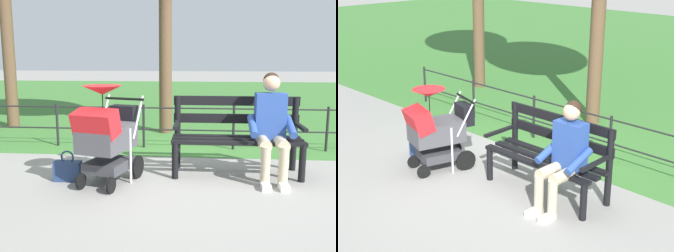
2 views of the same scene
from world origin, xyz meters
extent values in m
plane|color=gray|center=(0.00, 0.00, 0.00)|extent=(60.00, 60.00, 0.00)
cube|color=black|center=(-0.65, -0.18, 0.45)|extent=(1.60, 0.11, 0.04)
cube|color=black|center=(-0.65, 0.00, 0.45)|extent=(1.60, 0.11, 0.04)
cube|color=black|center=(-0.66, 0.18, 0.45)|extent=(1.60, 0.11, 0.04)
cube|color=black|center=(-0.65, -0.28, 0.67)|extent=(1.60, 0.05, 0.12)
cube|color=black|center=(-0.65, -0.28, 0.90)|extent=(1.60, 0.05, 0.12)
cylinder|color=black|center=(-1.41, 0.19, 0.23)|extent=(0.08, 0.08, 0.45)
cylinder|color=black|center=(-1.40, -0.29, 0.47)|extent=(0.08, 0.08, 0.95)
cube|color=black|center=(-1.40, -0.01, 0.63)|extent=(0.05, 0.56, 0.04)
cylinder|color=black|center=(0.09, 0.21, 0.23)|extent=(0.08, 0.08, 0.45)
cylinder|color=black|center=(0.10, -0.27, 0.47)|extent=(0.08, 0.08, 0.95)
cube|color=black|center=(0.10, 0.01, 0.63)|extent=(0.05, 0.56, 0.04)
cylinder|color=tan|center=(-1.14, 0.22, 0.47)|extent=(0.14, 0.40, 0.14)
cylinder|color=tan|center=(-0.94, 0.22, 0.47)|extent=(0.14, 0.40, 0.14)
cylinder|color=tan|center=(-1.14, 0.42, 0.24)|extent=(0.11, 0.11, 0.47)
cylinder|color=tan|center=(-0.94, 0.42, 0.24)|extent=(0.11, 0.11, 0.47)
cube|color=silver|center=(-1.14, 0.50, 0.04)|extent=(0.10, 0.22, 0.07)
cube|color=silver|center=(-0.94, 0.50, 0.04)|extent=(0.10, 0.22, 0.07)
cube|color=#284793|center=(-1.04, 0.00, 0.75)|extent=(0.36, 0.22, 0.56)
cylinder|color=#284793|center=(-1.26, 0.12, 0.65)|extent=(0.09, 0.43, 0.23)
cylinder|color=#284793|center=(-0.82, 0.12, 0.65)|extent=(0.09, 0.43, 0.23)
sphere|color=tan|center=(-1.04, 0.00, 1.15)|extent=(0.20, 0.20, 0.20)
sphere|color=black|center=(-1.04, -0.03, 1.18)|extent=(0.19, 0.19, 0.19)
cylinder|color=black|center=(0.54, 0.23, 0.14)|extent=(0.11, 0.28, 0.28)
cylinder|color=black|center=(0.99, 0.10, 0.14)|extent=(0.11, 0.28, 0.28)
cylinder|color=black|center=(0.75, 0.79, 0.09)|extent=(0.08, 0.18, 0.18)
cylinder|color=black|center=(1.11, 0.69, 0.09)|extent=(0.08, 0.18, 0.18)
cube|color=#38383D|center=(0.85, 0.45, 0.22)|extent=(0.55, 0.62, 0.12)
cylinder|color=silver|center=(0.60, 0.42, 0.33)|extent=(0.03, 0.03, 0.65)
cylinder|color=silver|center=(1.04, 0.29, 0.33)|extent=(0.03, 0.03, 0.65)
cube|color=#47474C|center=(0.85, 0.47, 0.55)|extent=(0.63, 0.78, 0.28)
cube|color=red|center=(0.92, 0.70, 0.75)|extent=(0.54, 0.42, 0.33)
cylinder|color=black|center=(0.73, 0.05, 0.95)|extent=(0.51, 0.17, 0.03)
cylinder|color=silver|center=(0.54, 0.21, 0.75)|extent=(0.11, 0.29, 0.49)
cylinder|color=silver|center=(0.98, 0.08, 0.75)|extent=(0.11, 0.29, 0.49)
cone|color=red|center=(0.88, 0.55, 1.10)|extent=(0.54, 0.54, 0.10)
cylinder|color=black|center=(0.88, 0.55, 0.92)|extent=(0.01, 0.01, 0.30)
cube|color=black|center=(0.74, 0.07, 0.73)|extent=(0.35, 0.24, 0.28)
cube|color=navy|center=(1.36, 0.41, 0.12)|extent=(0.32, 0.14, 0.24)
torus|color=navy|center=(1.36, 0.41, 0.29)|extent=(0.16, 0.02, 0.16)
cylinder|color=black|center=(-0.71, -1.35, 0.35)|extent=(0.04, 0.04, 0.70)
cylinder|color=black|center=(0.71, -1.35, 0.35)|extent=(0.04, 0.04, 0.70)
cylinder|color=black|center=(2.14, -1.35, 0.35)|extent=(0.04, 0.04, 0.70)
cylinder|color=black|center=(3.57, -1.35, 0.35)|extent=(0.04, 0.04, 0.70)
cylinder|color=black|center=(0.00, -1.35, 0.65)|extent=(7.13, 0.02, 0.02)
cylinder|color=black|center=(0.00, -1.35, 0.30)|extent=(7.13, 0.02, 0.02)
cylinder|color=brown|center=(0.49, -2.63, 1.75)|extent=(0.24, 0.24, 3.50)
cylinder|color=brown|center=(3.66, -2.89, 1.81)|extent=(0.24, 0.24, 3.61)
camera|label=1|loc=(-0.24, 4.80, 1.49)|focal=42.21mm
camera|label=2|loc=(-4.33, 4.38, 2.91)|focal=54.34mm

